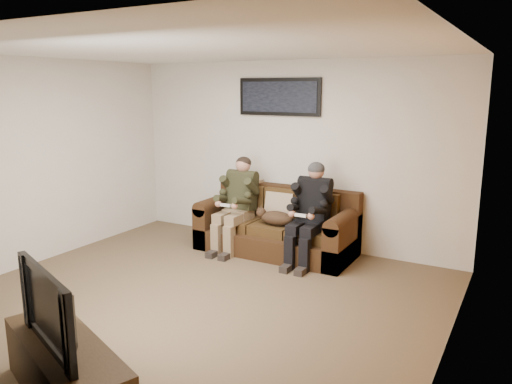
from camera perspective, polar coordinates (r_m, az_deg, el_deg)
The scene contains 15 objects.
floor at distance 5.56m, azimuth -6.45°, elevation -11.86°, with size 5.00×5.00×0.00m, color brown.
ceiling at distance 5.10m, azimuth -7.15°, elevation 15.94°, with size 5.00×5.00×0.00m, color silver.
wall_back at distance 7.09m, azimuth 3.97°, elevation 4.32°, with size 5.00×5.00×0.00m, color beige.
wall_left at distance 6.93m, azimuth -23.78°, elevation 3.16°, with size 4.50×4.50×0.00m, color beige.
wall_right at distance 4.24m, azimuth 21.71°, elevation -1.66°, with size 4.50×4.50×0.00m, color beige.
accent_wall_right at distance 4.24m, azimuth 21.58°, elevation -1.64°, with size 4.50×4.50×0.00m, color #BF6813.
sofa at distance 6.91m, azimuth 2.55°, elevation -4.10°, with size 2.14×0.92×0.87m.
throw_pillow at distance 6.87m, azimuth 2.72°, elevation -1.68°, with size 0.41×0.12×0.39m, color tan.
throw_blanket at distance 7.31m, azimuth -0.99°, elevation 1.19°, with size 0.44×0.21×0.08m, color tan.
person_left at distance 6.92m, azimuth -2.15°, elevation -0.75°, with size 0.51×0.87×1.28m.
person_right at distance 6.43m, azimuth 6.24°, elevation -1.76°, with size 0.51×0.86×1.29m.
cat at distance 6.66m, azimuth 2.23°, elevation -2.95°, with size 0.66×0.26×0.24m.
framed_poster at distance 7.08m, azimuth 2.66°, elevation 10.81°, with size 1.25×0.05×0.52m.
tv_stand at distance 4.05m, azimuth -20.85°, elevation -18.69°, with size 1.42×0.46×0.45m, color #302010.
television at distance 3.82m, azimuth -21.42°, elevation -12.01°, with size 1.01×0.13×0.58m, color black.
Camera 1 is at (3.01, -4.11, 2.23)m, focal length 35.00 mm.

